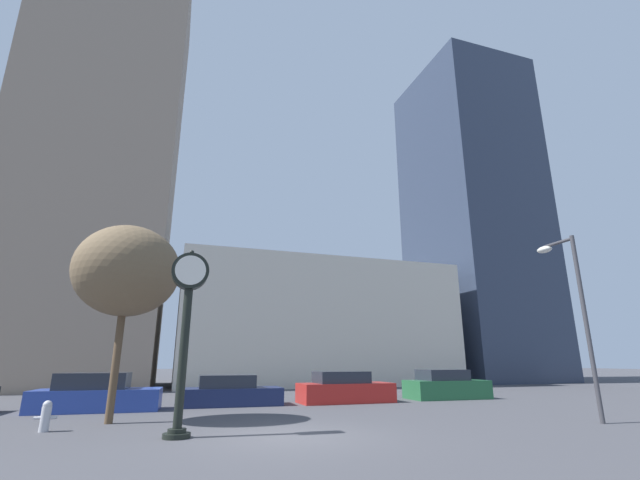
% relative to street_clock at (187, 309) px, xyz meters
% --- Properties ---
extents(ground_plane, '(200.00, 200.00, 0.00)m').
position_rel_street_clock_xyz_m(ground_plane, '(2.72, -0.62, -3.18)').
color(ground_plane, '#424247').
extents(building_tall_tower, '(10.91, 12.00, 34.81)m').
position_rel_street_clock_xyz_m(building_tall_tower, '(-6.87, 23.38, 14.23)').
color(building_tall_tower, gray).
rests_on(building_tall_tower, ground_plane).
extents(building_storefront_row, '(21.72, 12.00, 9.52)m').
position_rel_street_clock_xyz_m(building_storefront_row, '(10.75, 23.38, 1.58)').
color(building_storefront_row, beige).
rests_on(building_storefront_row, ground_plane).
extents(building_glass_modern, '(10.18, 12.00, 32.81)m').
position_rel_street_clock_xyz_m(building_glass_modern, '(28.43, 23.38, 13.22)').
color(building_glass_modern, '#2D384C').
rests_on(building_glass_modern, ground_plane).
extents(street_clock, '(0.98, 0.68, 4.79)m').
position_rel_street_clock_xyz_m(street_clock, '(0.00, 0.00, 0.00)').
color(street_clock, black).
rests_on(street_clock, ground_plane).
extents(car_blue, '(4.60, 2.06, 1.40)m').
position_rel_street_clock_xyz_m(car_blue, '(-2.87, 7.09, -2.59)').
color(car_blue, '#28429E').
rests_on(car_blue, ground_plane).
extents(car_navy, '(4.29, 1.85, 1.25)m').
position_rel_street_clock_xyz_m(car_navy, '(2.22, 7.58, -2.65)').
color(car_navy, '#19234C').
rests_on(car_navy, ground_plane).
extents(car_red, '(4.32, 1.80, 1.37)m').
position_rel_street_clock_xyz_m(car_red, '(7.39, 7.34, -2.60)').
color(car_red, red).
rests_on(car_red, ground_plane).
extents(car_green, '(4.10, 2.05, 1.41)m').
position_rel_street_clock_xyz_m(car_green, '(12.99, 7.59, -2.58)').
color(car_green, '#236038').
rests_on(car_green, ground_plane).
extents(fire_hydrant_near, '(0.55, 0.24, 0.80)m').
position_rel_street_clock_xyz_m(fire_hydrant_near, '(-3.38, 2.15, -2.77)').
color(fire_hydrant_near, '#B7B7BC').
rests_on(fire_hydrant_near, ground_plane).
extents(street_lamp_right, '(0.36, 1.57, 5.95)m').
position_rel_street_clock_xyz_m(street_lamp_right, '(12.32, -1.07, 0.82)').
color(street_lamp_right, '#38383D').
rests_on(street_lamp_right, ground_plane).
extents(bare_tree, '(3.35, 3.35, 6.24)m').
position_rel_street_clock_xyz_m(bare_tree, '(-1.93, 3.29, 1.53)').
color(bare_tree, brown).
rests_on(bare_tree, ground_plane).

